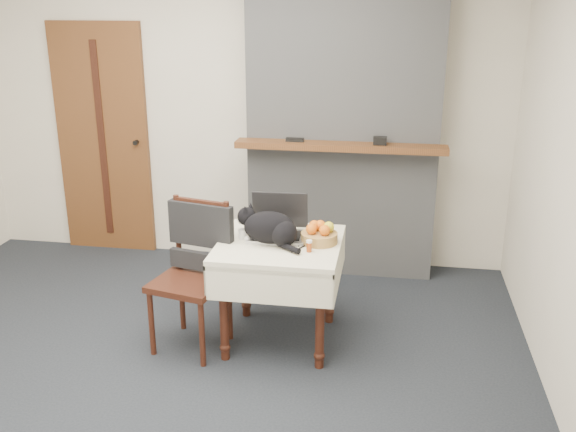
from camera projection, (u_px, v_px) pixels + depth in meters
name	position (u px, v px, depth m)	size (l,w,h in m)	color
ground	(164.00, 377.00, 3.88)	(4.50, 4.50, 0.00)	black
room_shell	(172.00, 72.00, 3.75)	(4.52, 4.01, 2.61)	beige
door	(103.00, 140.00, 5.59)	(0.82, 0.10, 2.00)	brown
chimney	(343.00, 115.00, 5.05)	(1.62, 0.48, 2.60)	gray
side_table	(280.00, 258.00, 4.12)	(0.78, 0.78, 0.70)	#34170E
laptop	(278.00, 225.00, 4.18)	(0.38, 0.33, 0.27)	#B7B7BC
cat	(271.00, 228.00, 4.03)	(0.46, 0.32, 0.24)	black
cream_jar	(243.00, 234.00, 4.14)	(0.06, 0.06, 0.06)	silver
pill_bottle	(309.00, 246.00, 3.92)	(0.04, 0.04, 0.08)	#983C12
fruit_basket	(319.00, 234.00, 4.06)	(0.23, 0.23, 0.13)	#A47A42
desk_clutter	(307.00, 243.00, 4.05)	(0.15, 0.02, 0.01)	black
chair	(196.00, 254.00, 4.12)	(0.52, 0.51, 0.97)	#34170E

